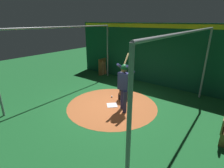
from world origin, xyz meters
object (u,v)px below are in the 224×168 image
(home_plate, at_px, (112,105))
(baseball_1, at_px, (122,100))
(batter, at_px, (124,83))
(bat_rack, at_px, (104,67))
(baseball_0, at_px, (112,97))
(catcher, at_px, (124,92))

(home_plate, height_order, baseball_1, baseball_1)
(home_plate, bearing_deg, baseball_1, 171.62)
(home_plate, relative_size, batter, 0.19)
(bat_rack, height_order, baseball_0, bat_rack)
(catcher, xyz_separation_m, baseball_1, (0.19, 0.02, -0.33))
(baseball_1, bearing_deg, baseball_0, -92.30)
(batter, relative_size, baseball_1, 29.48)
(home_plate, height_order, catcher, catcher)
(bat_rack, distance_m, baseball_0, 3.80)
(home_plate, xyz_separation_m, catcher, (-0.79, 0.07, 0.36))
(bat_rack, xyz_separation_m, baseball_0, (2.68, 2.66, -0.45))
(batter, height_order, bat_rack, batter)
(batter, bearing_deg, home_plate, -93.70)
(bat_rack, relative_size, baseball_0, 14.32)
(bat_rack, height_order, baseball_1, bat_rack)
(batter, relative_size, bat_rack, 2.06)
(catcher, height_order, baseball_1, catcher)
(baseball_0, bearing_deg, batter, 58.57)
(batter, xyz_separation_m, baseball_1, (-0.64, -0.51, -1.10))
(home_plate, xyz_separation_m, batter, (0.04, 0.60, 1.13))
(baseball_0, bearing_deg, catcher, 106.19)
(catcher, distance_m, baseball_0, 0.67)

